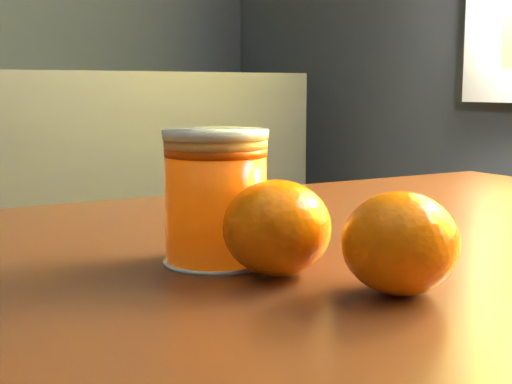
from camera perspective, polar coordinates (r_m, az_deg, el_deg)
juice_glass at (r=0.48m, az=-3.21°, el=-0.46°), size 0.07×0.07×0.09m
orange_front at (r=0.42m, az=11.47°, el=-4.04°), size 0.09×0.09×0.06m
orange_back at (r=0.45m, az=1.68°, el=-2.87°), size 0.08×0.08×0.06m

